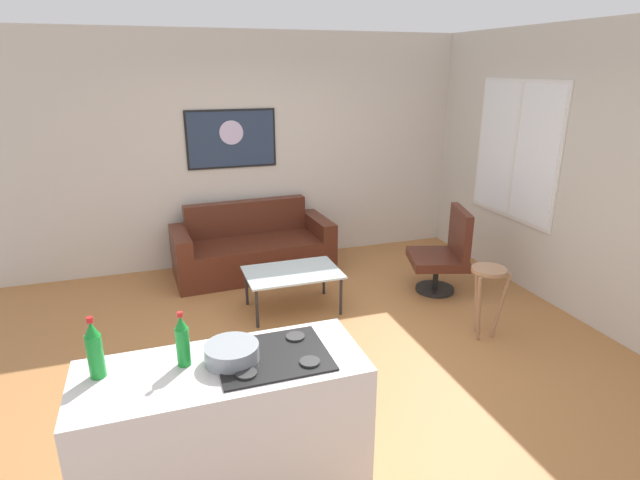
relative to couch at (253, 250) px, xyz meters
The scene contains 13 objects.
ground 1.99m from the couch, 83.56° to the right, with size 6.40×6.40×0.04m, color #A96E3C.
back_wall 1.23m from the couch, 64.66° to the left, with size 6.40×0.05×2.80m, color beige.
right_wall 3.48m from the couch, 30.23° to the right, with size 0.05×6.40×2.80m, color beige.
couch is the anchor object (origin of this frame).
coffee_table 1.16m from the couch, 80.95° to the right, with size 0.95×0.63×0.43m.
armchair 2.26m from the couch, 32.87° to the right, with size 0.74×0.76×0.95m.
bar_stool 2.82m from the couch, 52.54° to the right, with size 0.36×0.35×0.68m.
kitchen_counter 3.46m from the couch, 103.66° to the right, with size 1.53×0.61×0.91m.
soda_bottle 3.64m from the couch, 113.70° to the right, with size 0.08×0.08×0.34m.
soda_bottle_2 3.52m from the couch, 106.99° to the right, with size 0.07×0.07×0.31m.
mixing_bowl 3.48m from the couch, 102.81° to the right, with size 0.29×0.29×0.10m.
wall_painting 1.36m from the couch, 105.49° to the left, with size 1.07×0.03×0.70m.
window 3.24m from the couch, 20.66° to the right, with size 0.03×1.36×1.54m.
Camera 1 is at (-1.29, -3.78, 2.39)m, focal length 28.52 mm.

